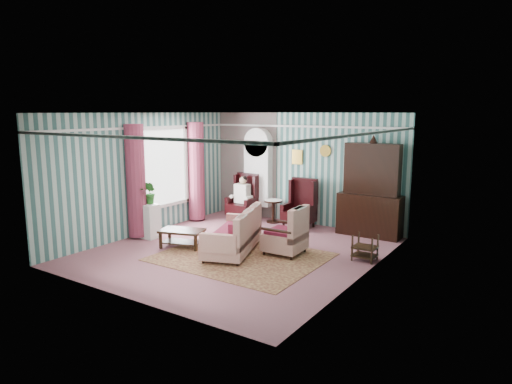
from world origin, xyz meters
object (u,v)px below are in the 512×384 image
Objects in this scene: wingback_right at (299,204)px; sofa at (232,230)px; coffee_table at (182,238)px; wingback_left at (242,197)px; nest_table at (365,247)px; floral_armchair at (285,233)px; seated_woman at (242,198)px; round_side_table at (273,211)px; bookcase at (258,178)px; plant_stand at (147,221)px; dresser_hutch at (371,187)px.

wingback_right reaches higher than sofa.
wingback_right is at bearing 65.45° from coffee_table.
nest_table is at bearing -20.85° from wingback_left.
nest_table is at bearing -73.64° from floral_armchair.
seated_woman is (0.00, 0.00, -0.04)m from wingback_left.
wingback_right is at bearing -10.01° from round_side_table.
bookcase is 2.80× the size of plant_stand.
bookcase is at bearing 3.96° from sofa.
plant_stand is 1.25m from coffee_table.
bookcase is at bearing 57.34° from wingback_left.
floral_armchair is (3.33, 0.68, 0.04)m from plant_stand.
bookcase is at bearing 177.89° from dresser_hutch.
wingback_right is 1.06× the size of seated_woman.
nest_table is at bearing -26.92° from bookcase.
coffee_table is at bearing 85.19° from sofa.
floral_armchair is at bearing -161.39° from nest_table.
bookcase is 2.54× the size of floral_armchair.
wingback_right is 0.92m from round_side_table.
seated_woman reaches higher than nest_table.
seated_woman is (-3.50, -0.27, -0.59)m from dresser_hutch.
bookcase reaches higher than coffee_table.
seated_woman is 2.19× the size of nest_table.
round_side_table is 2.83m from sofa.
plant_stand is 0.91× the size of floral_armchair.
dresser_hutch is 1.86m from wingback_right.
wingback_left is 0.04m from seated_woman.
dresser_hutch is 2.64m from floral_armchair.
wingback_right is 1.56× the size of plant_stand.
dresser_hutch is at bearing 35.08° from plant_stand.
round_side_table is at bearing 59.62° from plant_stand.
nest_table is 0.61× the size of floral_armchair.
wingback_right is (1.50, -0.39, -0.50)m from bookcase.
wingback_left is 2.87m from plant_stand.
plant_stand is at bearing -144.92° from dresser_hutch.
coffee_table is (-1.14, -0.31, -0.29)m from sofa.
wingback_right reaches higher than seated_woman.
coffee_table is at bearing -98.82° from round_side_table.
wingback_left reaches higher than plant_stand.
wingback_right is 2.08× the size of round_side_table.
coffee_table is (-2.10, -0.83, -0.24)m from floral_armchair.
round_side_table is at bearing -20.27° from bookcase.
seated_woman is 3.27m from floral_armchair.
plant_stand is at bearing 99.31° from floral_armchair.
wingback_right reaches higher than round_side_table.
round_side_table is at bearing -6.21° from sofa.
nest_table is (3.82, -1.94, -0.85)m from bookcase.
dresser_hutch reaches higher than plant_stand.
seated_woman reaches higher than plant_stand.
round_side_table is (-2.60, -0.12, -0.88)m from dresser_hutch.
wingback_right is 1.75m from seated_woman.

